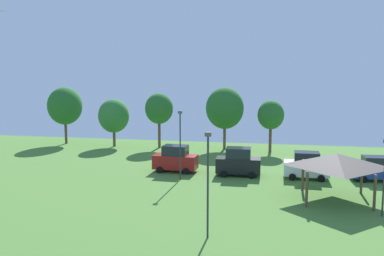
{
  "coord_description": "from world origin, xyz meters",
  "views": [
    {
      "loc": [
        3.51,
        2.71,
        9.3
      ],
      "look_at": [
        0.94,
        15.18,
        7.7
      ],
      "focal_mm": 38.0,
      "sensor_mm": 36.0,
      "label": 1
    }
  ],
  "objects_px": {
    "treeline_tree_1": "(114,116)",
    "treeline_tree_2": "(159,109)",
    "parked_car_second_from_left": "(238,162)",
    "parked_car_leftmost": "(175,159)",
    "park_pavilion": "(337,160)",
    "light_post_2": "(180,141)",
    "treeline_tree_3": "(225,108)",
    "parked_car_third_from_left": "(306,166)",
    "parked_car_rightmost_in_row": "(378,169)",
    "treeline_tree_4": "(271,115)",
    "light_post_1": "(208,179)",
    "treeline_tree_0": "(65,106)"
  },
  "relations": [
    {
      "from": "light_post_1",
      "to": "treeline_tree_2",
      "type": "distance_m",
      "value": 30.98
    },
    {
      "from": "parked_car_rightmost_in_row",
      "to": "treeline_tree_1",
      "type": "relative_size",
      "value": 0.73
    },
    {
      "from": "park_pavilion",
      "to": "light_post_2",
      "type": "height_order",
      "value": "light_post_2"
    },
    {
      "from": "treeline_tree_4",
      "to": "parked_car_second_from_left",
      "type": "bearing_deg",
      "value": -102.09
    },
    {
      "from": "treeline_tree_1",
      "to": "treeline_tree_3",
      "type": "bearing_deg",
      "value": 3.39
    },
    {
      "from": "treeline_tree_0",
      "to": "treeline_tree_4",
      "type": "height_order",
      "value": "treeline_tree_0"
    },
    {
      "from": "parked_car_rightmost_in_row",
      "to": "treeline_tree_4",
      "type": "xyz_separation_m",
      "value": [
        -9.7,
        12.41,
        3.53
      ]
    },
    {
      "from": "treeline_tree_1",
      "to": "treeline_tree_2",
      "type": "xyz_separation_m",
      "value": [
        6.27,
        0.21,
        1.04
      ]
    },
    {
      "from": "parked_car_second_from_left",
      "to": "light_post_2",
      "type": "relative_size",
      "value": 0.67
    },
    {
      "from": "parked_car_second_from_left",
      "to": "parked_car_rightmost_in_row",
      "type": "relative_size",
      "value": 0.9
    },
    {
      "from": "parked_car_leftmost",
      "to": "light_post_2",
      "type": "xyz_separation_m",
      "value": [
        1.21,
        -3.02,
        2.27
      ]
    },
    {
      "from": "parked_car_rightmost_in_row",
      "to": "treeline_tree_4",
      "type": "distance_m",
      "value": 16.14
    },
    {
      "from": "treeline_tree_1",
      "to": "treeline_tree_4",
      "type": "distance_m",
      "value": 20.72
    },
    {
      "from": "parked_car_second_from_left",
      "to": "light_post_2",
      "type": "xyz_separation_m",
      "value": [
        -5.03,
        -2.64,
        2.25
      ]
    },
    {
      "from": "park_pavilion",
      "to": "light_post_2",
      "type": "relative_size",
      "value": 0.94
    },
    {
      "from": "parked_car_second_from_left",
      "to": "treeline_tree_2",
      "type": "height_order",
      "value": "treeline_tree_2"
    },
    {
      "from": "treeline_tree_0",
      "to": "treeline_tree_2",
      "type": "height_order",
      "value": "treeline_tree_0"
    },
    {
      "from": "light_post_2",
      "to": "treeline_tree_4",
      "type": "distance_m",
      "value": 17.54
    },
    {
      "from": "light_post_1",
      "to": "treeline_tree_0",
      "type": "bearing_deg",
      "value": 130.47
    },
    {
      "from": "parked_car_leftmost",
      "to": "treeline_tree_1",
      "type": "distance_m",
      "value": 17.54
    },
    {
      "from": "parked_car_leftmost",
      "to": "parked_car_rightmost_in_row",
      "type": "relative_size",
      "value": 0.92
    },
    {
      "from": "light_post_2",
      "to": "treeline_tree_2",
      "type": "distance_m",
      "value": 17.39
    },
    {
      "from": "parked_car_rightmost_in_row",
      "to": "parked_car_third_from_left",
      "type": "bearing_deg",
      "value": -178.58
    },
    {
      "from": "parked_car_third_from_left",
      "to": "treeline_tree_1",
      "type": "relative_size",
      "value": 0.63
    },
    {
      "from": "treeline_tree_2",
      "to": "treeline_tree_3",
      "type": "distance_m",
      "value": 8.62
    },
    {
      "from": "parked_car_rightmost_in_row",
      "to": "treeline_tree_2",
      "type": "xyz_separation_m",
      "value": [
        -24.13,
        12.75,
        4.07
      ]
    },
    {
      "from": "light_post_2",
      "to": "parked_car_third_from_left",
      "type": "bearing_deg",
      "value": 13.47
    },
    {
      "from": "parked_car_third_from_left",
      "to": "treeline_tree_4",
      "type": "relative_size",
      "value": 0.63
    },
    {
      "from": "treeline_tree_0",
      "to": "treeline_tree_4",
      "type": "relative_size",
      "value": 1.23
    },
    {
      "from": "treeline_tree_2",
      "to": "treeline_tree_4",
      "type": "bearing_deg",
      "value": -1.33
    },
    {
      "from": "parked_car_third_from_left",
      "to": "park_pavilion",
      "type": "height_order",
      "value": "park_pavilion"
    },
    {
      "from": "parked_car_leftmost",
      "to": "treeline_tree_1",
      "type": "xyz_separation_m",
      "value": [
        -11.68,
        12.76,
        2.85
      ]
    },
    {
      "from": "parked_car_second_from_left",
      "to": "treeline_tree_1",
      "type": "relative_size",
      "value": 0.66
    },
    {
      "from": "parked_car_second_from_left",
      "to": "parked_car_third_from_left",
      "type": "relative_size",
      "value": 1.04
    },
    {
      "from": "parked_car_rightmost_in_row",
      "to": "treeline_tree_0",
      "type": "height_order",
      "value": "treeline_tree_0"
    },
    {
      "from": "park_pavilion",
      "to": "treeline_tree_4",
      "type": "xyz_separation_m",
      "value": [
        -5.16,
        19.22,
        1.56
      ]
    },
    {
      "from": "parked_car_leftmost",
      "to": "park_pavilion",
      "type": "height_order",
      "value": "park_pavilion"
    },
    {
      "from": "parked_car_third_from_left",
      "to": "parked_car_leftmost",
      "type": "bearing_deg",
      "value": 179.02
    },
    {
      "from": "park_pavilion",
      "to": "treeline_tree_3",
      "type": "xyz_separation_m",
      "value": [
        -11.01,
        20.23,
        2.25
      ]
    },
    {
      "from": "treeline_tree_1",
      "to": "light_post_2",
      "type": "bearing_deg",
      "value": -50.76
    },
    {
      "from": "parked_car_third_from_left",
      "to": "park_pavilion",
      "type": "distance_m",
      "value": 6.75
    },
    {
      "from": "parked_car_third_from_left",
      "to": "treeline_tree_3",
      "type": "height_order",
      "value": "treeline_tree_3"
    },
    {
      "from": "treeline_tree_1",
      "to": "treeline_tree_4",
      "type": "bearing_deg",
      "value": -0.35
    },
    {
      "from": "parked_car_rightmost_in_row",
      "to": "treeline_tree_3",
      "type": "height_order",
      "value": "treeline_tree_3"
    },
    {
      "from": "parked_car_leftmost",
      "to": "treeline_tree_0",
      "type": "xyz_separation_m",
      "value": [
        -19.25,
        13.59,
        4.02
      ]
    },
    {
      "from": "parked_car_second_from_left",
      "to": "treeline_tree_3",
      "type": "distance_m",
      "value": 14.91
    },
    {
      "from": "parked_car_second_from_left",
      "to": "treeline_tree_2",
      "type": "xyz_separation_m",
      "value": [
        -11.65,
        13.35,
        3.88
      ]
    },
    {
      "from": "parked_car_leftmost",
      "to": "parked_car_second_from_left",
      "type": "bearing_deg",
      "value": -1.53
    },
    {
      "from": "parked_car_leftmost",
      "to": "treeline_tree_3",
      "type": "xyz_separation_m",
      "value": [
        3.18,
        13.64,
        4.05
      ]
    },
    {
      "from": "parked_car_leftmost",
      "to": "treeline_tree_4",
      "type": "distance_m",
      "value": 15.89
    }
  ]
}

